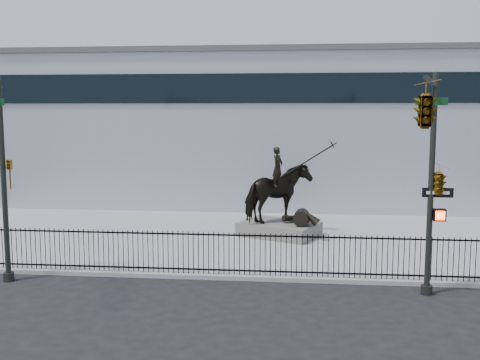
# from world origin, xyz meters

# --- Properties ---
(ground) EXTENTS (120.00, 120.00, 0.00)m
(ground) POSITION_xyz_m (0.00, 0.00, 0.00)
(ground) COLOR black
(ground) RESTS_ON ground
(plaza) EXTENTS (30.00, 12.00, 0.15)m
(plaza) POSITION_xyz_m (0.00, 7.00, 0.07)
(plaza) COLOR gray
(plaza) RESTS_ON ground
(building) EXTENTS (44.00, 14.00, 9.00)m
(building) POSITION_xyz_m (0.00, 20.00, 4.50)
(building) COLOR #B4BBC4
(building) RESTS_ON ground
(picket_fence) EXTENTS (22.10, 0.10, 1.50)m
(picket_fence) POSITION_xyz_m (0.00, 1.25, 0.90)
(picket_fence) COLOR black
(picket_fence) RESTS_ON plaza
(statue_plinth) EXTENTS (3.96, 3.45, 0.62)m
(statue_plinth) POSITION_xyz_m (2.07, 7.46, 0.46)
(statue_plinth) COLOR #635F5A
(statue_plinth) RESTS_ON plaza
(equestrian_statue) EXTENTS (3.89, 3.32, 3.60)m
(equestrian_statue) POSITION_xyz_m (2.12, 7.44, 2.07)
(equestrian_statue) COLOR black
(equestrian_statue) RESTS_ON statue_plinth
(traffic_signal_right) EXTENTS (2.17, 6.86, 7.00)m
(traffic_signal_right) POSITION_xyz_m (6.47, -2.00, 4.85)
(traffic_signal_right) COLOR black
(traffic_signal_right) RESTS_ON ground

